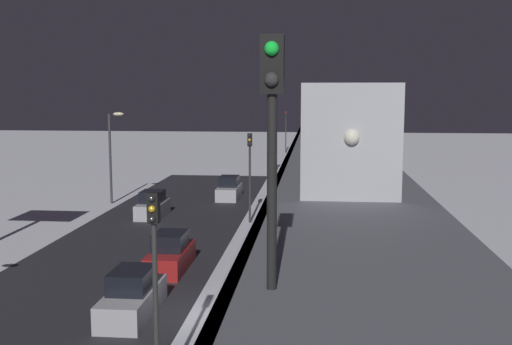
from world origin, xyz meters
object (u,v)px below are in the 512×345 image
(rail_signal, at_px, (272,118))
(sedan_red_2, at_px, (170,255))
(sedan_silver, at_px, (132,297))
(traffic_light_far, at_px, (274,138))
(traffic_light_near, at_px, (155,267))
(sedan_silver_3, at_px, (229,189))
(subway_train, at_px, (334,116))
(traffic_light_mid, at_px, (250,165))
(sedan_silver_2, at_px, (153,206))
(traffic_light_distant, at_px, (286,126))

(rail_signal, relative_size, sedan_red_2, 0.87)
(sedan_silver, xyz_separation_m, traffic_light_far, (-2.90, -44.48, 3.40))
(sedan_red_2, relative_size, sedan_silver, 0.98)
(sedan_silver, relative_size, traffic_light_near, 0.73)
(rail_signal, xyz_separation_m, sedan_silver_3, (6.86, -43.14, -8.05))
(subway_train, bearing_deg, traffic_light_mid, -50.46)
(sedan_silver_2, xyz_separation_m, traffic_light_near, (-7.50, 27.17, 3.40))
(rail_signal, xyz_separation_m, traffic_light_distant, (3.96, -84.73, -4.65))
(rail_signal, xyz_separation_m, traffic_light_near, (3.96, -7.51, -4.65))
(sedan_silver, distance_m, sedan_silver_3, 28.63)
(subway_train, bearing_deg, sedan_red_2, 31.01)
(subway_train, relative_size, sedan_silver_2, 9.14)
(subway_train, xyz_separation_m, sedan_silver_3, (8.55, -16.74, -7.11))
(rail_signal, distance_m, sedan_silver_3, 44.42)
(traffic_light_mid, bearing_deg, traffic_light_distant, -90.00)
(sedan_red_2, bearing_deg, sedan_silver, -90.00)
(subway_train, distance_m, traffic_light_far, 33.28)
(traffic_light_near, bearing_deg, sedan_silver_3, -85.35)
(rail_signal, bearing_deg, traffic_light_distant, -87.32)
(rail_signal, height_order, sedan_silver, rail_signal)
(sedan_silver_2, distance_m, traffic_light_distant, 50.72)
(sedan_silver, height_order, traffic_light_far, traffic_light_far)
(sedan_silver, bearing_deg, traffic_light_mid, 81.20)
(sedan_red_2, height_order, traffic_light_far, traffic_light_far)
(sedan_silver_3, distance_m, traffic_light_mid, 10.85)
(rail_signal, height_order, traffic_light_near, rail_signal)
(sedan_red_2, height_order, sedan_silver_2, same)
(sedan_silver_3, bearing_deg, traffic_light_mid, -73.65)
(sedan_silver_3, relative_size, traffic_light_distant, 0.71)
(sedan_red_2, distance_m, sedan_silver_2, 14.19)
(sedan_red_2, height_order, traffic_light_mid, traffic_light_mid)
(sedan_silver_3, bearing_deg, traffic_light_far, 79.63)
(sedan_silver, xyz_separation_m, traffic_light_near, (-2.90, 7.00, 3.40))
(sedan_silver_2, bearing_deg, traffic_light_mid, 169.21)
(rail_signal, relative_size, traffic_light_far, 0.62)
(subway_train, height_order, sedan_silver, subway_train)
(traffic_light_distant, bearing_deg, traffic_light_mid, 90.00)
(sedan_red_2, distance_m, traffic_light_mid, 12.80)
(traffic_light_mid, bearing_deg, subway_train, 129.54)
(traffic_light_far, xyz_separation_m, traffic_light_distant, (0.00, -25.74, 0.00))
(traffic_light_mid, relative_size, traffic_light_distant, 1.00)
(rail_signal, bearing_deg, traffic_light_mid, -83.20)
(sedan_red_2, height_order, traffic_light_near, traffic_light_near)
(sedan_silver_2, xyz_separation_m, sedan_silver_3, (-4.60, -8.46, 0.00))
(traffic_light_mid, xyz_separation_m, traffic_light_far, (0.00, -25.74, 0.00))
(rail_signal, distance_m, traffic_light_near, 9.68)
(sedan_red_2, xyz_separation_m, sedan_silver, (0.00, 6.75, 0.00))
(sedan_silver, distance_m, sedan_silver_2, 20.69)
(traffic_light_near, distance_m, traffic_light_far, 51.48)
(traffic_light_far, relative_size, traffic_light_distant, 1.00)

